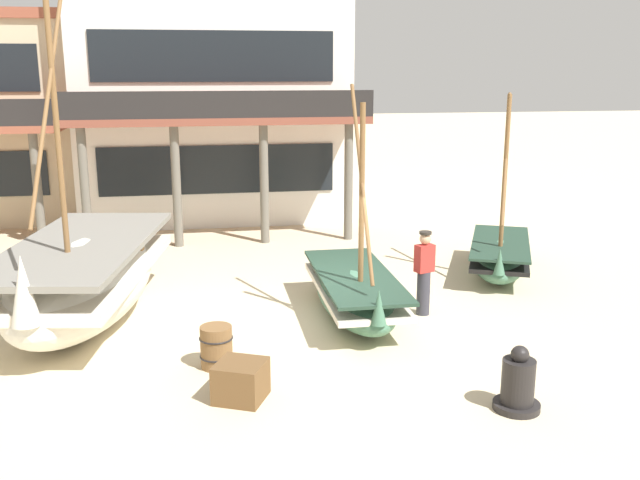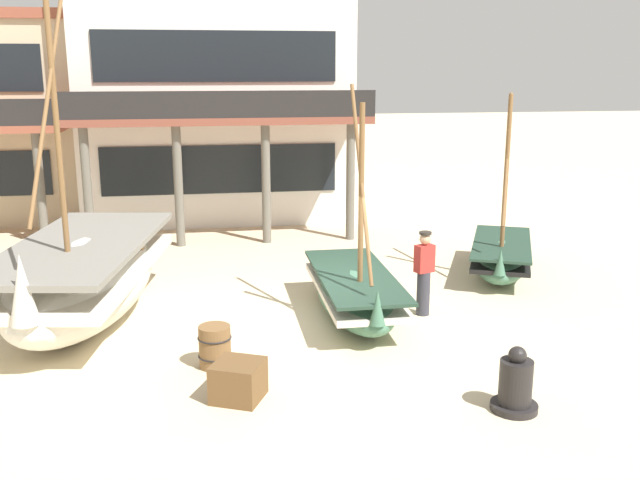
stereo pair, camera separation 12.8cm
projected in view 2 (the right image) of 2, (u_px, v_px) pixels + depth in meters
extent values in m
plane|color=beige|center=(329.00, 323.00, 13.64)|extent=(120.00, 120.00, 0.00)
ellipsoid|color=#427056|center=(354.00, 295.00, 13.90)|extent=(1.39, 3.94, 0.88)
cube|color=silver|center=(354.00, 290.00, 13.87)|extent=(1.41, 3.78, 0.11)
cube|color=#243D2F|center=(355.00, 275.00, 13.80)|extent=(1.43, 3.86, 0.06)
cone|color=#427056|center=(377.00, 307.00, 12.00)|extent=(0.28, 0.28, 0.62)
cylinder|color=brown|center=(361.00, 201.00, 12.96)|extent=(0.10, 0.10, 3.55)
cylinder|color=brown|center=(361.00, 181.00, 12.88)|extent=(0.08, 1.95, 3.42)
cube|color=brown|center=(352.00, 276.00, 14.11)|extent=(1.30, 0.17, 0.06)
ellipsoid|color=silver|center=(84.00, 282.00, 13.58)|extent=(3.15, 5.95, 1.58)
cube|color=silver|center=(83.00, 272.00, 13.53)|extent=(3.14, 5.73, 0.19)
cube|color=gray|center=(81.00, 245.00, 13.41)|extent=(3.20, 5.85, 0.11)
cone|color=silver|center=(22.00, 290.00, 10.78)|extent=(0.52, 0.52, 1.11)
cylinder|color=brown|center=(57.00, 126.00, 12.18)|extent=(0.10, 0.10, 5.39)
cylinder|color=brown|center=(52.00, 67.00, 11.95)|extent=(0.58, 3.10, 4.93)
cube|color=brown|center=(89.00, 248.00, 13.86)|extent=(2.14, 0.51, 0.06)
ellipsoid|color=#427056|center=(501.00, 258.00, 16.74)|extent=(2.62, 3.75, 0.79)
cube|color=black|center=(501.00, 254.00, 16.72)|extent=(2.57, 3.63, 0.10)
cube|color=#243D2F|center=(502.00, 243.00, 16.66)|extent=(2.62, 3.71, 0.06)
cone|color=#427056|center=(500.00, 262.00, 15.06)|extent=(0.33, 0.33, 0.56)
cylinder|color=brown|center=(506.00, 177.00, 15.86)|extent=(0.10, 0.10, 3.65)
cylinder|color=brown|center=(507.00, 158.00, 15.75)|extent=(0.80, 1.66, 2.78)
cube|color=brown|center=(502.00, 244.00, 16.93)|extent=(1.16, 0.64, 0.06)
cylinder|color=#33333D|center=(423.00, 293.00, 14.02)|extent=(0.26, 0.26, 0.88)
cube|color=#B22D28|center=(424.00, 258.00, 13.85)|extent=(0.41, 0.33, 0.54)
sphere|color=tan|center=(425.00, 239.00, 13.76)|extent=(0.22, 0.22, 0.22)
cylinder|color=#2D2823|center=(425.00, 233.00, 13.73)|extent=(0.24, 0.24, 0.05)
cylinder|color=black|center=(514.00, 407.00, 10.19)|extent=(0.67, 0.67, 0.10)
cylinder|color=black|center=(516.00, 382.00, 10.10)|extent=(0.47, 0.47, 0.66)
sphere|color=black|center=(518.00, 355.00, 10.00)|extent=(0.26, 0.26, 0.26)
cylinder|color=brown|center=(215.00, 346.00, 11.59)|extent=(0.52, 0.52, 0.70)
torus|color=black|center=(215.00, 338.00, 11.56)|extent=(0.56, 0.56, 0.03)
torus|color=black|center=(215.00, 355.00, 11.63)|extent=(0.56, 0.56, 0.03)
cube|color=brown|center=(238.00, 381.00, 10.48)|extent=(0.92, 0.92, 0.57)
cube|color=white|center=(214.00, 63.00, 23.53)|extent=(8.27, 6.34, 9.81)
cube|color=black|center=(220.00, 169.00, 21.21)|extent=(6.94, 0.06, 1.44)
cube|color=black|center=(217.00, 56.00, 20.43)|extent=(6.94, 0.06, 1.44)
cube|color=brown|center=(220.00, 119.00, 19.71)|extent=(8.27, 2.39, 0.20)
cylinder|color=#666056|center=(87.00, 189.00, 18.76)|extent=(0.24, 0.24, 3.27)
cylinder|color=#666056|center=(178.00, 187.00, 19.14)|extent=(0.24, 0.24, 3.27)
cylinder|color=#666056|center=(266.00, 184.00, 19.51)|extent=(0.24, 0.24, 3.27)
cylinder|color=#666056|center=(350.00, 182.00, 19.89)|extent=(0.24, 0.24, 3.27)
cube|color=black|center=(220.00, 105.00, 18.51)|extent=(8.27, 0.08, 0.70)
cylinder|color=#666056|center=(40.00, 188.00, 19.50)|extent=(0.24, 0.24, 3.06)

